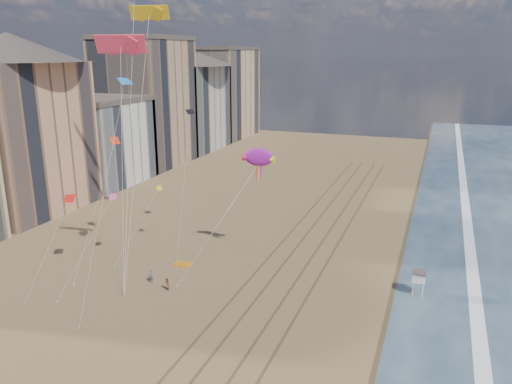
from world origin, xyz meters
TOP-DOWN VIEW (x-y plane):
  - wet_sand at (19.00, 40.00)m, footprint 260.00×260.00m
  - foam at (23.20, 40.00)m, footprint 260.00×260.00m
  - tracks at (2.55, 30.00)m, footprint 7.68×120.00m
  - buildings at (-45.73, 65.59)m, footprint 34.72×131.35m
  - lifeguard_stand at (17.31, 25.02)m, footprint 1.54×1.54m
  - grounded_kite at (-10.41, 23.03)m, footprint 2.23×1.50m
  - show_kite at (-2.10, 27.60)m, footprint 5.13×5.43m
  - kite_flyer_a at (-11.44, 17.49)m, footprint 0.63×0.46m
  - kite_flyer_b at (-8.73, 16.37)m, footprint 0.90×0.93m
  - small_kites at (-16.72, 21.60)m, footprint 10.54×16.17m

SIDE VIEW (x-z plane):
  - wet_sand at x=19.00m, z-range 0.00..0.00m
  - foam at x=23.20m, z-range 0.00..0.00m
  - tracks at x=2.55m, z-range 0.00..0.01m
  - grounded_kite at x=-10.41m, z-range 0.00..0.24m
  - kite_flyer_b at x=-8.73m, z-range 0.00..1.50m
  - kite_flyer_a at x=-11.44m, z-range 0.00..1.61m
  - lifeguard_stand at x=17.31m, z-range 0.75..3.53m
  - show_kite at x=-2.10m, z-range 4.80..21.88m
  - buildings at x=-45.73m, z-range -0.95..28.05m
  - small_kites at x=-16.72m, z-range 7.24..22.29m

